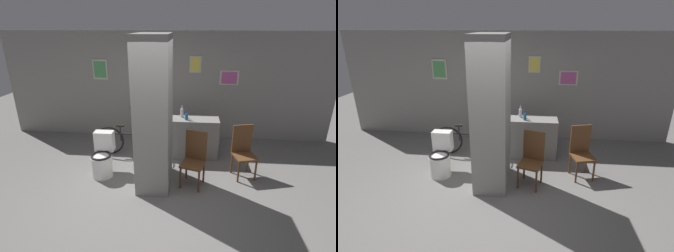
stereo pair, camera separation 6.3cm
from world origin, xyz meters
TOP-DOWN VIEW (x-y plane):
  - ground_plane at (0.00, 0.00)m, footprint 14.00×14.00m
  - wall_back at (0.00, 2.63)m, footprint 8.00×0.09m
  - pillar_center at (0.01, 0.48)m, footprint 0.59×0.96m
  - counter_shelf at (0.66, 1.57)m, footprint 1.14×0.44m
  - toilet at (-1.02, 0.64)m, footprint 0.40×0.56m
  - chair_near_pillar at (0.71, 0.49)m, footprint 0.48×0.48m
  - chair_by_doorway at (1.63, 0.86)m, footprint 0.47×0.47m
  - bicycle at (-0.62, 1.49)m, footprint 1.69×0.42m
  - bottle_tall at (0.44, 1.65)m, footprint 0.07×0.07m
  - bottle_short at (0.54, 1.48)m, footprint 0.06×0.06m

SIDE VIEW (x-z plane):
  - ground_plane at x=0.00m, z-range 0.00..0.00m
  - toilet at x=-1.02m, z-range -0.07..0.74m
  - bicycle at x=-0.62m, z-range -0.01..0.69m
  - counter_shelf at x=0.66m, z-range 0.00..0.87m
  - chair_near_pillar at x=0.71m, z-range 0.03..1.02m
  - chair_by_doorway at x=1.63m, z-range 0.03..1.02m
  - bottle_short at x=0.54m, z-range 0.84..1.05m
  - bottle_tall at x=0.44m, z-range 0.83..1.11m
  - pillar_center at x=0.01m, z-range 0.00..2.60m
  - wall_back at x=0.00m, z-range 0.00..2.60m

